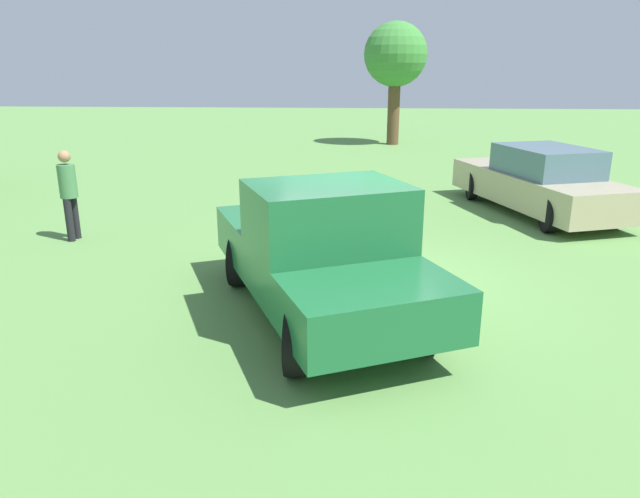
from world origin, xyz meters
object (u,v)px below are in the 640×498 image
(person_bystander, at_px, (69,190))
(tree_far_center, at_px, (396,56))
(pickup_truck, at_px, (323,249))
(sedan_near, at_px, (539,182))

(person_bystander, distance_m, tree_far_center, 16.58)
(pickup_truck, relative_size, tree_far_center, 0.98)
(pickup_truck, xyz_separation_m, person_bystander, (-3.27, -4.97, 0.03))
(sedan_near, xyz_separation_m, person_bystander, (2.80, -9.45, 0.25))
(sedan_near, distance_m, tree_far_center, 12.69)
(pickup_truck, relative_size, person_bystander, 2.85)
(person_bystander, bearing_deg, pickup_truck, 152.16)
(pickup_truck, height_order, person_bystander, pickup_truck)
(pickup_truck, distance_m, person_bystander, 5.95)
(pickup_truck, distance_m, tree_far_center, 18.44)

